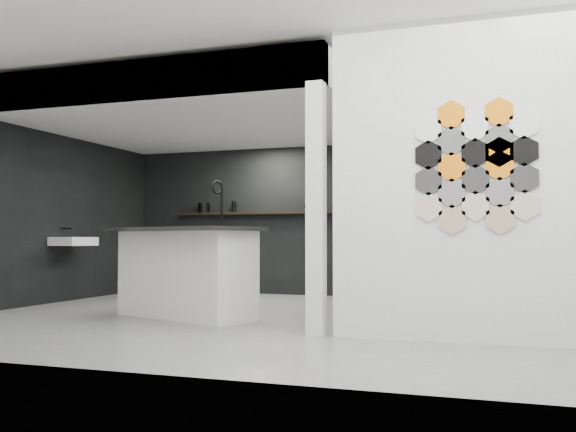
# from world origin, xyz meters

# --- Properties ---
(floor) EXTENTS (7.00, 6.00, 0.01)m
(floor) POSITION_xyz_m (0.00, 0.00, -0.01)
(floor) COLOR slate
(partition_panel) EXTENTS (2.45, 0.15, 2.80)m
(partition_panel) POSITION_xyz_m (2.23, -1.00, 1.40)
(partition_panel) COLOR silver
(partition_panel) RESTS_ON floor
(bay_clad_back) EXTENTS (4.40, 0.04, 2.35)m
(bay_clad_back) POSITION_xyz_m (-1.30, 2.97, 1.18)
(bay_clad_back) COLOR black
(bay_clad_back) RESTS_ON floor
(bay_clad_left) EXTENTS (0.04, 4.00, 2.35)m
(bay_clad_left) POSITION_xyz_m (-3.47, 1.00, 1.18)
(bay_clad_left) COLOR black
(bay_clad_left) RESTS_ON floor
(bulkhead) EXTENTS (4.40, 4.00, 0.40)m
(bulkhead) POSITION_xyz_m (-1.30, 1.00, 2.55)
(bulkhead) COLOR silver
(bulkhead) RESTS_ON corner_column
(corner_column) EXTENTS (0.16, 0.16, 2.35)m
(corner_column) POSITION_xyz_m (0.82, -1.00, 1.18)
(corner_column) COLOR silver
(corner_column) RESTS_ON floor
(fascia_beam) EXTENTS (4.40, 0.16, 0.40)m
(fascia_beam) POSITION_xyz_m (-1.30, -0.92, 2.55)
(fascia_beam) COLOR silver
(fascia_beam) RESTS_ON corner_column
(wall_basin) EXTENTS (0.40, 0.60, 0.12)m
(wall_basin) POSITION_xyz_m (-3.24, 0.80, 0.85)
(wall_basin) COLOR silver
(wall_basin) RESTS_ON bay_clad_left
(display_shelf) EXTENTS (3.00, 0.15, 0.04)m
(display_shelf) POSITION_xyz_m (-1.20, 2.87, 1.30)
(display_shelf) COLOR black
(display_shelf) RESTS_ON bay_clad_back
(kitchen_island) EXTENTS (2.09, 1.49, 1.54)m
(kitchen_island) POSITION_xyz_m (-0.93, -0.25, 0.52)
(kitchen_island) COLOR silver
(kitchen_island) RESTS_ON floor
(stockpot) EXTENTS (0.23, 0.23, 0.16)m
(stockpot) POSITION_xyz_m (-2.25, 2.87, 1.40)
(stockpot) COLOR black
(stockpot) RESTS_ON display_shelf
(kettle) EXTENTS (0.22, 0.22, 0.17)m
(kettle) POSITION_xyz_m (-0.40, 2.87, 1.41)
(kettle) COLOR black
(kettle) RESTS_ON display_shelf
(glass_bowl) EXTENTS (0.20, 0.20, 0.11)m
(glass_bowl) POSITION_xyz_m (0.15, 2.87, 1.38)
(glass_bowl) COLOR gray
(glass_bowl) RESTS_ON display_shelf
(glass_vase) EXTENTS (0.12, 0.12, 0.14)m
(glass_vase) POSITION_xyz_m (0.15, 2.87, 1.39)
(glass_vase) COLOR gray
(glass_vase) RESTS_ON display_shelf
(bottle_dark) EXTENTS (0.08, 0.08, 0.18)m
(bottle_dark) POSITION_xyz_m (-1.71, 2.87, 1.41)
(bottle_dark) COLOR black
(bottle_dark) RESTS_ON display_shelf
(utensil_cup) EXTENTS (0.09, 0.09, 0.10)m
(utensil_cup) POSITION_xyz_m (-2.21, 2.87, 1.37)
(utensil_cup) COLOR black
(utensil_cup) RESTS_ON display_shelf
(hex_tile_cluster) EXTENTS (1.04, 0.02, 1.16)m
(hex_tile_cluster) POSITION_xyz_m (2.26, -1.09, 1.50)
(hex_tile_cluster) COLOR beige
(hex_tile_cluster) RESTS_ON partition_panel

